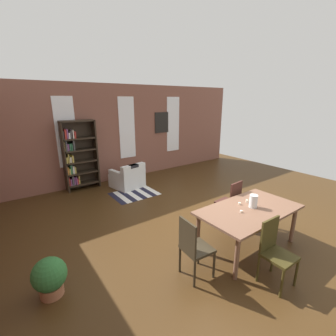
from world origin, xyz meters
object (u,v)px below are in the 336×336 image
dining_chair_head_left (193,247)px  armchair_white (128,178)px  dining_chair_far_right (231,201)px  bookshelf_tall (77,156)px  vase_on_table (253,201)px  dining_table (249,213)px  potted_plant_by_shelf (50,276)px  dining_chair_near_left (275,250)px

dining_chair_head_left → armchair_white: bearing=76.6°
dining_chair_far_right → bookshelf_tall: bearing=116.5°
vase_on_table → dining_chair_far_right: (0.32, 0.73, -0.35)m
dining_table → armchair_white: (-0.33, 3.97, -0.39)m
armchair_white → potted_plant_by_shelf: 4.12m
vase_on_table → dining_chair_far_right: bearing=66.1°
dining_table → armchair_white: armchair_white is taller
vase_on_table → potted_plant_by_shelf: (-3.14, 0.87, -0.56)m
armchair_white → potted_plant_by_shelf: (-2.71, -3.10, 0.02)m
dining_table → bookshelf_tall: (-1.54, 4.66, 0.34)m
vase_on_table → armchair_white: size_ratio=0.24×
dining_table → dining_chair_far_right: size_ratio=1.91×
dining_chair_near_left → bookshelf_tall: (-1.14, 5.39, 0.49)m
potted_plant_by_shelf → dining_table: bearing=-15.9°
dining_chair_far_right → armchair_white: 3.33m
bookshelf_tall → potted_plant_by_shelf: bookshelf_tall is taller
dining_chair_far_right → bookshelf_tall: size_ratio=0.47×
dining_table → potted_plant_by_shelf: (-3.05, 0.87, -0.37)m
armchair_white → vase_on_table: bearing=-83.9°
dining_table → vase_on_table: vase_on_table is taller
dining_chair_far_right → potted_plant_by_shelf: bearing=177.7°
dining_chair_near_left → potted_plant_by_shelf: dining_chair_near_left is taller
dining_table → potted_plant_by_shelf: 3.19m
vase_on_table → dining_chair_near_left: bearing=-124.3°
bookshelf_tall → dining_chair_far_right: bearing=-63.5°
dining_chair_far_right → bookshelf_tall: (-1.96, 3.93, 0.49)m
vase_on_table → dining_chair_head_left: bearing=179.8°
dining_table → dining_chair_head_left: bearing=179.7°
dining_table → bookshelf_tall: bearing=108.3°
vase_on_table → dining_chair_near_left: 0.95m
vase_on_table → bookshelf_tall: bookshelf_tall is taller
vase_on_table → armchair_white: 4.03m
dining_chair_near_left → dining_chair_far_right: bearing=60.6°
dining_table → armchair_white: 4.00m
dining_chair_near_left → armchair_white: size_ratio=1.02×
dining_chair_near_left → bookshelf_tall: 5.53m
dining_chair_near_left → potted_plant_by_shelf: size_ratio=1.71×
dining_table → dining_chair_head_left: size_ratio=1.91×
dining_chair_head_left → dining_chair_far_right: same height
bookshelf_tall → potted_plant_by_shelf: 4.15m
dining_chair_far_right → vase_on_table: bearing=-113.9°
dining_chair_far_right → armchair_white: size_ratio=1.02×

